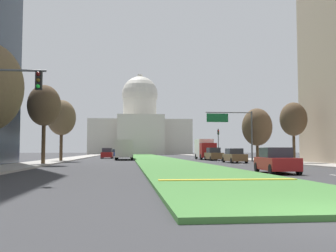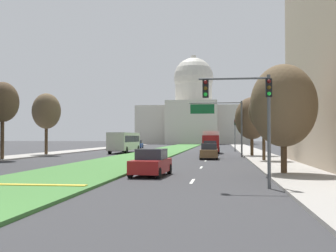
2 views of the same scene
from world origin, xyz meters
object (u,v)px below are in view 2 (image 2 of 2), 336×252
traffic_light_near_right (250,106)px  sedan_very_far (137,145)px  sedan_lead_stopped (151,163)px  traffic_light_far_right (235,131)px  street_tree_right_mid (264,112)px  street_tree_left_far (46,111)px  city_bus (124,141)px  sedan_far_horizon (118,146)px  capitol_building (193,114)px  sedan_distant (210,148)px  sedan_midblock (209,152)px  street_tree_right_near (283,106)px  overhead_guide_sign (221,117)px  box_truck_delivery (211,141)px  street_tree_left_mid (3,102)px  street_tree_right_far (252,118)px

traffic_light_near_right → sedan_very_far: bearing=105.4°
sedan_lead_stopped → traffic_light_far_right: bearing=81.4°
street_tree_right_mid → street_tree_left_far: (-26.00, 10.91, 0.84)m
sedan_lead_stopped → city_bus: size_ratio=0.39×
traffic_light_far_right → sedan_far_horizon: bearing=171.5°
capitol_building → sedan_distant: capitol_building is taller
street_tree_right_mid → sedan_very_far: bearing=115.1°
street_tree_left_far → sedan_very_far: 34.29m
traffic_light_far_right → sedan_midblock: bearing=-98.8°
street_tree_right_near → city_bus: 39.32m
capitol_building → sedan_distant: size_ratio=8.52×
street_tree_left_far → overhead_guide_sign: bearing=-5.2°
traffic_light_near_right → street_tree_right_near: bearing=70.5°
traffic_light_far_right → street_tree_right_near: 41.01m
capitol_building → sedan_far_horizon: (-8.00, -73.43, -9.17)m
sedan_distant → box_truck_delivery: box_truck_delivery is taller
sedan_distant → overhead_guide_sign: bearing=-75.2°
sedan_lead_stopped → sedan_midblock: (2.95, 20.02, 0.02)m
box_truck_delivery → sedan_very_far: bearing=123.0°
sedan_far_horizon → overhead_guide_sign: bearing=-50.0°
street_tree_left_far → box_truck_delivery: size_ratio=1.23×
box_truck_delivery → street_tree_right_near: bearing=-81.6°
overhead_guide_sign → street_tree_left_mid: bearing=-156.3°
sedan_lead_stopped → box_truck_delivery: bearing=85.6°
sedan_far_horizon → capitol_building: bearing=83.8°
sedan_lead_stopped → box_truck_delivery: 36.47m
street_tree_right_near → sedan_lead_stopped: street_tree_right_near is taller
sedan_lead_stopped → sedan_distant: (2.79, 30.13, 0.08)m
sedan_midblock → sedan_very_far: sedan_midblock is taller
traffic_light_far_right → box_truck_delivery: (-3.57, -5.87, -1.64)m
street_tree_left_mid → sedan_far_horizon: bearing=81.3°
sedan_lead_stopped → city_bus: bearing=105.3°
overhead_guide_sign → street_tree_right_mid: (3.95, -8.91, 0.07)m
overhead_guide_sign → street_tree_right_near: street_tree_right_near is taller
capitol_building → street_tree_right_near: (12.94, -117.27, -5.75)m
traffic_light_near_right → sedan_distant: 36.07m
street_tree_left_mid → street_tree_right_mid: street_tree_left_mid is taller
sedan_far_horizon → box_truck_delivery: bearing=-29.1°
sedan_very_far → traffic_light_near_right: bearing=-74.6°
street_tree_right_near → street_tree_left_far: (-25.79, 25.33, 1.32)m
street_tree_right_mid → street_tree_right_far: street_tree_right_far is taller
capitol_building → sedan_midblock: (7.89, -98.51, -9.23)m
traffic_light_near_right → sedan_distant: traffic_light_near_right is taller
street_tree_right_mid → sedan_very_far: 49.26m
street_tree_right_near → sedan_very_far: 62.49m
sedan_lead_stopped → sedan_very_far: (-12.62, 60.14, 0.01)m
traffic_light_near_right → sedan_very_far: size_ratio=1.18×
traffic_light_far_right → street_tree_left_far: 28.87m
traffic_light_near_right → street_tree_right_near: size_ratio=0.76×
street_tree_right_far → sedan_very_far: (-20.46, 33.91, -3.76)m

